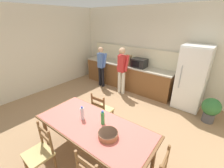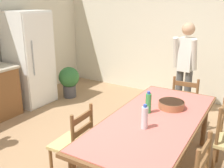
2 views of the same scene
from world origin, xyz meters
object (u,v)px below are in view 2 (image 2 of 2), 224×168
at_px(chair_side_far_left, 74,144).
at_px(potted_plant, 69,80).
at_px(dining_table, 154,124).
at_px(person_by_table, 185,65).
at_px(chair_head_end, 186,103).
at_px(bottle_near_centre, 145,117).
at_px(refrigerator, 29,59).
at_px(bottle_off_centre, 148,103).
at_px(serving_bowl, 171,104).

bearing_deg(chair_side_far_left, potted_plant, -141.11).
xyz_separation_m(dining_table, potted_plant, (1.53, 2.62, -0.30)).
bearing_deg(person_by_table, chair_side_far_left, -7.64).
xyz_separation_m(chair_side_far_left, potted_plant, (2.05, 1.85, -0.06)).
xyz_separation_m(person_by_table, potted_plant, (-0.42, 2.36, -0.56)).
xyz_separation_m(chair_head_end, potted_plant, (0.13, 2.58, -0.06)).
bearing_deg(chair_side_far_left, dining_table, 120.78).
distance_m(bottle_near_centre, chair_head_end, 1.73).
relative_size(person_by_table, potted_plant, 2.51).
relative_size(chair_side_far_left, person_by_table, 0.54).
relative_size(refrigerator, bottle_off_centre, 6.84).
bearing_deg(chair_head_end, person_by_table, -72.90).
distance_m(dining_table, bottle_near_centre, 0.34).
distance_m(bottle_near_centre, serving_bowl, 0.67).
bearing_deg(chair_head_end, chair_side_far_left, 64.31).
bearing_deg(bottle_off_centre, bottle_near_centre, -160.84).
bearing_deg(dining_table, potted_plant, 59.72).
bearing_deg(bottle_near_centre, dining_table, 1.59).
distance_m(chair_head_end, person_by_table, 0.78).
relative_size(dining_table, bottle_off_centre, 8.29).
bearing_deg(refrigerator, serving_bowl, -98.94).
xyz_separation_m(chair_side_far_left, chair_head_end, (1.92, -0.73, 0.00)).
distance_m(refrigerator, bottle_near_centre, 3.27).
bearing_deg(serving_bowl, potted_plant, 66.97).
relative_size(refrigerator, person_by_table, 1.10).
height_order(refrigerator, chair_head_end, refrigerator).
height_order(dining_table, chair_side_far_left, chair_side_far_left).
bearing_deg(serving_bowl, chair_head_end, 5.63).
bearing_deg(potted_plant, chair_head_end, -92.90).
relative_size(refrigerator, bottle_near_centre, 6.84).
distance_m(bottle_off_centre, person_by_table, 1.85).
bearing_deg(person_by_table, serving_bowl, 15.69).
bearing_deg(chair_head_end, serving_bowl, 90.85).
distance_m(bottle_off_centre, serving_bowl, 0.35).
xyz_separation_m(refrigerator, person_by_table, (1.07, -2.79, 0.02)).
height_order(dining_table, bottle_near_centre, bottle_near_centre).
xyz_separation_m(bottle_off_centre, potted_plant, (1.42, 2.49, -0.49)).
height_order(serving_bowl, person_by_table, person_by_table).
distance_m(person_by_table, potted_plant, 2.46).
height_order(dining_table, serving_bowl, serving_bowl).
distance_m(refrigerator, chair_side_far_left, 2.72).
distance_m(bottle_near_centre, person_by_table, 2.24).
relative_size(bottle_near_centre, person_by_table, 0.16).
distance_m(refrigerator, potted_plant, 0.95).
bearing_deg(bottle_off_centre, refrigerator, 75.21).
bearing_deg(serving_bowl, dining_table, 170.82).
bearing_deg(bottle_near_centre, person_by_table, 6.79).
height_order(refrigerator, chair_side_far_left, refrigerator).
distance_m(bottle_off_centre, chair_head_end, 1.37).
bearing_deg(refrigerator, person_by_table, -69.04).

